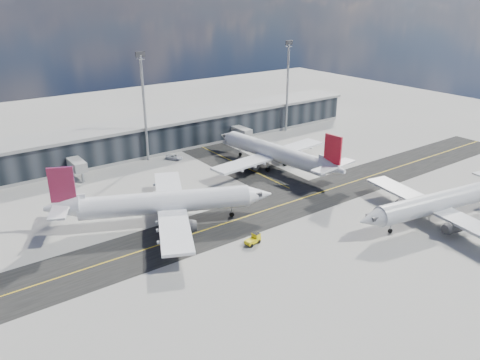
{
  "coord_description": "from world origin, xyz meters",
  "views": [
    {
      "loc": [
        -50.69,
        -65.01,
        42.7
      ],
      "look_at": [
        4.34,
        10.98,
        5.0
      ],
      "focal_mm": 35.0,
      "sensor_mm": 36.0,
      "label": 1
    }
  ],
  "objects_px": {
    "airliner_redtail": "(276,153)",
    "service_van": "(175,157)",
    "baggage_tug": "(254,239)",
    "airliner_af": "(162,203)",
    "airliner_near": "(442,202)"
  },
  "relations": [
    {
      "from": "baggage_tug",
      "to": "airliner_redtail",
      "type": "bearing_deg",
      "value": 123.78
    },
    {
      "from": "baggage_tug",
      "to": "service_van",
      "type": "xyz_separation_m",
      "value": [
        10.65,
        49.7,
        -0.29
      ]
    },
    {
      "from": "airliner_redtail",
      "to": "airliner_near",
      "type": "height_order",
      "value": "airliner_redtail"
    },
    {
      "from": "baggage_tug",
      "to": "service_van",
      "type": "relative_size",
      "value": 0.68
    },
    {
      "from": "baggage_tug",
      "to": "airliner_near",
      "type": "bearing_deg",
      "value": 57.87
    },
    {
      "from": "airliner_redtail",
      "to": "service_van",
      "type": "xyz_separation_m",
      "value": [
        -17.98,
        21.69,
        -3.57
      ]
    },
    {
      "from": "airliner_af",
      "to": "airliner_redtail",
      "type": "relative_size",
      "value": 0.97
    },
    {
      "from": "service_van",
      "to": "baggage_tug",
      "type": "bearing_deg",
      "value": -133.55
    },
    {
      "from": "airliner_af",
      "to": "airliner_redtail",
      "type": "bearing_deg",
      "value": 130.34
    },
    {
      "from": "airliner_redtail",
      "to": "service_van",
      "type": "bearing_deg",
      "value": 123.15
    },
    {
      "from": "airliner_af",
      "to": "airliner_near",
      "type": "height_order",
      "value": "airliner_af"
    },
    {
      "from": "baggage_tug",
      "to": "airliner_af",
      "type": "bearing_deg",
      "value": -161.67
    },
    {
      "from": "airliner_af",
      "to": "baggage_tug",
      "type": "bearing_deg",
      "value": 53.48
    },
    {
      "from": "airliner_redtail",
      "to": "airliner_af",
      "type": "bearing_deg",
      "value": -170.72
    },
    {
      "from": "airliner_redtail",
      "to": "baggage_tug",
      "type": "bearing_deg",
      "value": -142.13
    }
  ]
}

